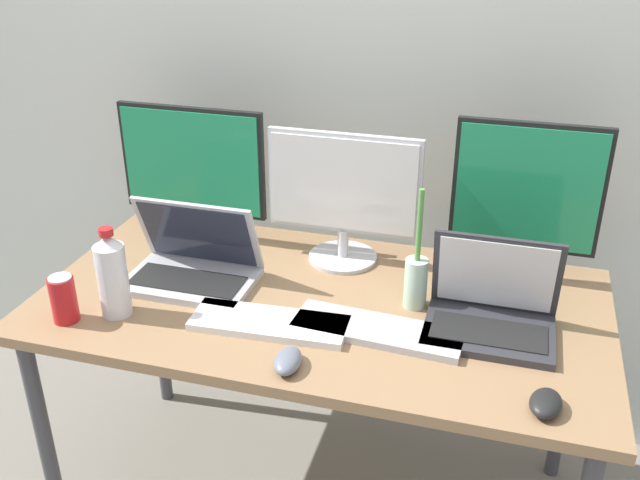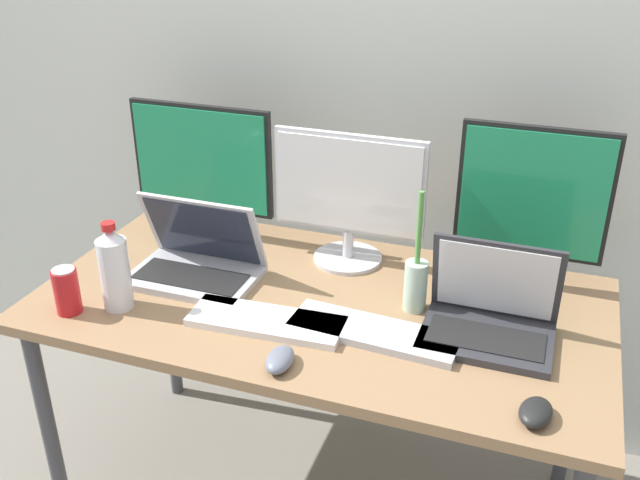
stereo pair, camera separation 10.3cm
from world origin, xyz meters
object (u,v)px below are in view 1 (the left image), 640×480
(bamboo_vase, at_px, (416,279))
(water_bottle, at_px, (112,275))
(keyboard_aux, at_px, (269,323))
(mouse_by_keyboard, at_px, (546,403))
(laptop_silver, at_px, (193,263))
(mouse_by_laptop, at_px, (288,361))
(work_desk, at_px, (320,320))
(monitor_left, at_px, (193,170))
(soda_can_near_keyboard, at_px, (64,299))
(keyboard_main, at_px, (378,330))
(monitor_center, at_px, (342,195))
(monitor_right, at_px, (526,198))
(laptop_secondary, at_px, (491,310))

(bamboo_vase, bearing_deg, water_bottle, -161.15)
(keyboard_aux, xyz_separation_m, water_bottle, (-0.40, -0.05, 0.10))
(mouse_by_keyboard, height_order, water_bottle, water_bottle)
(laptop_silver, distance_m, mouse_by_laptop, 0.50)
(mouse_by_laptop, relative_size, bamboo_vase, 0.32)
(work_desk, xyz_separation_m, monitor_left, (-0.48, 0.27, 0.29))
(monitor_left, bearing_deg, keyboard_aux, -47.41)
(soda_can_near_keyboard, bearing_deg, keyboard_main, 11.55)
(monitor_center, bearing_deg, bamboo_vase, -38.75)
(mouse_by_laptop, height_order, bamboo_vase, bamboo_vase)
(work_desk, relative_size, monitor_right, 3.33)
(water_bottle, bearing_deg, soda_can_near_keyboard, -148.71)
(work_desk, distance_m, bamboo_vase, 0.29)
(mouse_by_keyboard, bearing_deg, mouse_by_laptop, -169.69)
(laptop_silver, xyz_separation_m, keyboard_aux, (0.28, -0.17, -0.04))
(monitor_right, bearing_deg, soda_can_near_keyboard, -153.64)
(monitor_left, distance_m, water_bottle, 0.49)
(monitor_right, bearing_deg, work_desk, -151.89)
(monitor_center, distance_m, mouse_by_laptop, 0.59)
(laptop_silver, xyz_separation_m, mouse_by_laptop, (0.38, -0.32, -0.04))
(mouse_by_keyboard, bearing_deg, monitor_center, 146.51)
(laptop_secondary, xyz_separation_m, water_bottle, (-0.94, -0.20, 0.06))
(monitor_center, bearing_deg, keyboard_aux, -101.68)
(monitor_right, height_order, mouse_by_laptop, monitor_right)
(soda_can_near_keyboard, bearing_deg, mouse_by_keyboard, -1.23)
(keyboard_aux, bearing_deg, monitor_left, 129.45)
(bamboo_vase, bearing_deg, keyboard_aux, -148.98)
(monitor_right, distance_m, mouse_by_keyboard, 0.62)
(work_desk, bearing_deg, mouse_by_keyboard, -27.29)
(monitor_center, height_order, mouse_by_laptop, monitor_center)
(mouse_by_laptop, bearing_deg, laptop_secondary, 29.06)
(work_desk, bearing_deg, monitor_right, 28.11)
(keyboard_aux, bearing_deg, mouse_by_keyboard, -14.98)
(keyboard_aux, bearing_deg, monitor_center, 75.18)
(monitor_center, height_order, mouse_by_keyboard, monitor_center)
(monitor_right, bearing_deg, mouse_by_keyboard, -81.53)
(monitor_right, relative_size, keyboard_aux, 1.15)
(laptop_silver, bearing_deg, work_desk, -0.94)
(monitor_right, relative_size, mouse_by_keyboard, 4.52)
(monitor_center, relative_size, monitor_right, 0.97)
(monitor_right, bearing_deg, mouse_by_laptop, -130.10)
(mouse_by_keyboard, distance_m, water_bottle, 1.08)
(laptop_secondary, bearing_deg, bamboo_vase, 164.20)
(monitor_center, xyz_separation_m, soda_can_near_keyboard, (-0.59, -0.52, -0.15))
(keyboard_aux, bearing_deg, work_desk, 58.45)
(monitor_center, height_order, keyboard_aux, monitor_center)
(laptop_silver, bearing_deg, mouse_by_keyboard, -17.84)
(soda_can_near_keyboard, bearing_deg, water_bottle, 31.29)
(keyboard_aux, bearing_deg, bamboo_vase, 27.87)
(water_bottle, bearing_deg, mouse_by_laptop, -11.31)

